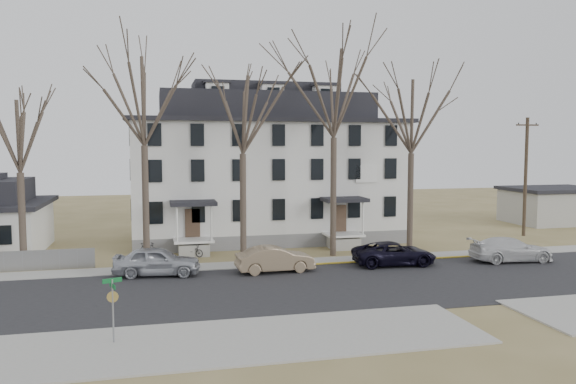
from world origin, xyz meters
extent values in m
plane|color=olive|center=(0.00, 0.00, 0.00)|extent=(120.00, 120.00, 0.00)
cube|color=#27272A|center=(0.00, 2.00, 0.00)|extent=(120.00, 10.00, 0.04)
cube|color=#A09F97|center=(0.00, 8.00, 0.00)|extent=(120.00, 2.00, 0.08)
cube|color=#A09F97|center=(-8.00, -5.00, 0.00)|extent=(20.00, 5.00, 0.08)
cube|color=gold|center=(5.00, 7.10, 0.00)|extent=(14.00, 0.25, 0.06)
cube|color=slate|center=(-2.00, 18.00, 0.50)|extent=(20.00, 10.00, 1.00)
cube|color=silver|center=(-2.00, 18.00, 5.00)|extent=(20.00, 10.00, 8.00)
cube|color=black|center=(-2.00, 18.00, 9.10)|extent=(20.80, 10.80, 0.30)
cube|color=black|center=(-2.00, 18.00, 10.25)|extent=(16.00, 7.00, 2.00)
cube|color=black|center=(-2.00, 18.00, 11.65)|extent=(11.00, 4.50, 0.80)
cube|color=white|center=(-8.00, 12.04, 1.00)|extent=(2.60, 2.00, 0.16)
cube|color=white|center=(2.50, 12.04, 1.00)|extent=(2.60, 2.00, 0.16)
cube|color=white|center=(4.50, 12.92, 5.20)|extent=(1.60, 0.08, 1.20)
cube|color=#A09F97|center=(26.00, 20.00, 1.50)|extent=(8.00, 6.00, 3.00)
cube|color=black|center=(26.00, 20.00, 3.20)|extent=(8.50, 6.50, 0.30)
cylinder|color=#473B31|center=(-11.00, 9.80, 3.64)|extent=(0.40, 0.40, 7.28)
cylinder|color=#473B31|center=(-5.00, 9.80, 3.38)|extent=(0.40, 0.40, 6.76)
cylinder|color=#473B31|center=(1.00, 9.80, 3.90)|extent=(0.40, 0.40, 7.80)
cylinder|color=#473B31|center=(6.50, 9.80, 3.38)|extent=(0.40, 0.40, 6.76)
cylinder|color=#473B31|center=(-18.00, 9.80, 2.86)|extent=(0.40, 0.40, 5.72)
cylinder|color=#3D3023|center=(18.50, 14.00, 4.75)|extent=(0.28, 0.28, 9.50)
cube|color=#3D3023|center=(18.50, 14.00, 8.90)|extent=(2.00, 0.12, 0.12)
imported|color=#ABAEB6|center=(-10.39, 6.44, 0.81)|extent=(4.99, 2.55, 1.63)
imported|color=#857055|center=(-3.78, 5.81, 0.74)|extent=(4.57, 1.81, 1.48)
imported|color=black|center=(3.67, 5.99, 0.70)|extent=(5.19, 2.65, 1.40)
imported|color=silver|center=(11.25, 5.30, 0.74)|extent=(5.29, 2.51, 1.49)
imported|color=black|center=(-8.15, 11.27, 0.40)|extent=(1.59, 1.26, 0.81)
imported|color=black|center=(-11.02, 11.16, 0.54)|extent=(1.87, 1.06, 1.08)
cylinder|color=gray|center=(-11.98, -4.26, 1.22)|extent=(0.07, 0.07, 2.44)
cube|color=#0C5926|center=(-11.98, -4.26, 2.40)|extent=(0.71, 0.03, 0.17)
cube|color=#0C5926|center=(-11.98, -4.26, 2.20)|extent=(0.03, 0.71, 0.17)
camera|label=1|loc=(-10.34, -25.30, 7.33)|focal=35.00mm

